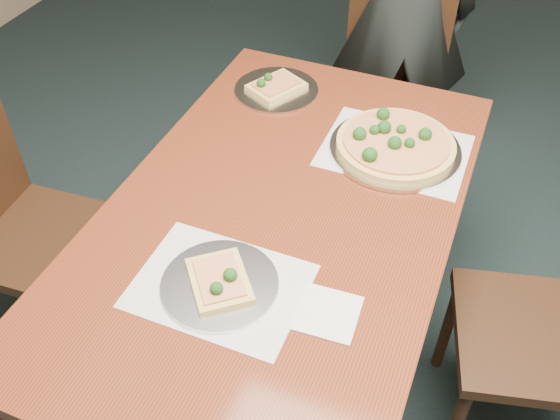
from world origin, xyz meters
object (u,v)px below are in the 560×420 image
at_px(chair_left, 15,221).
at_px(pizza_pan, 395,144).
at_px(slice_plate_near, 220,283).
at_px(slice_plate_far, 276,88).
at_px(dining_table, 280,234).
at_px(chair_far, 389,81).
at_px(diner, 405,9).

bearing_deg(chair_left, pizza_pan, -69.11).
xyz_separation_m(slice_plate_near, slice_plate_far, (-0.20, 0.83, -0.00)).
bearing_deg(chair_left, dining_table, -85.17).
height_order(chair_far, slice_plate_near, chair_far).
relative_size(pizza_pan, slice_plate_far, 1.38).
bearing_deg(slice_plate_near, pizza_pan, 69.50).
height_order(dining_table, diner, diner).
distance_m(chair_left, slice_plate_far, 0.94).
bearing_deg(diner, chair_far, 68.70).
xyz_separation_m(dining_table, chair_left, (-0.85, -0.14, -0.14)).
height_order(pizza_pan, slice_plate_near, pizza_pan).
height_order(dining_table, pizza_pan, pizza_pan).
bearing_deg(diner, pizza_pan, 84.90).
bearing_deg(diner, dining_table, 71.09).
relative_size(chair_far, chair_left, 1.00).
relative_size(chair_left, pizza_pan, 2.35).
height_order(chair_left, diner, diner).
bearing_deg(dining_table, slice_plate_far, 113.62).
xyz_separation_m(diner, slice_plate_far, (-0.27, -0.68, -0.03)).
height_order(chair_far, pizza_pan, chair_far).
xyz_separation_m(dining_table, slice_plate_far, (-0.23, 0.53, 0.10)).
bearing_deg(slice_plate_near, diner, 87.42).
distance_m(dining_table, diner, 1.21).
height_order(dining_table, chair_far, chair_far).
bearing_deg(slice_plate_far, diner, 68.40).
xyz_separation_m(chair_far, slice_plate_near, (-0.06, -1.41, 0.25)).
relative_size(slice_plate_near, slice_plate_far, 1.00).
bearing_deg(chair_far, dining_table, -95.67).
bearing_deg(dining_table, diner, 88.28).
relative_size(dining_table, chair_left, 1.65).
distance_m(diner, pizza_pan, 0.86).
height_order(diner, pizza_pan, diner).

